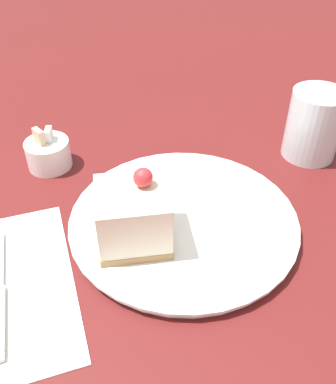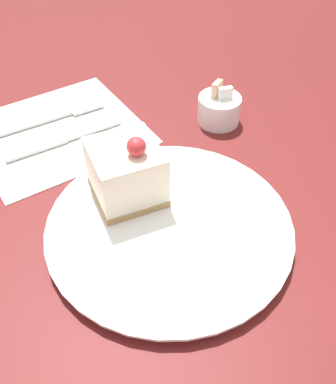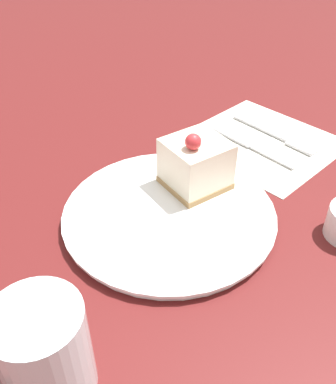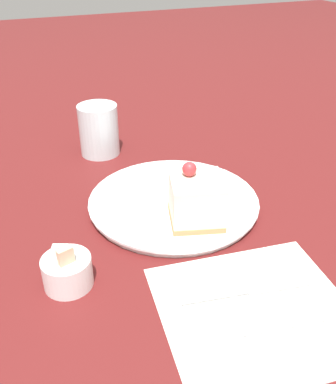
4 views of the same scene
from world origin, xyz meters
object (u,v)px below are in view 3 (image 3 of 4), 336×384
at_px(plate, 169,214).
at_px(drinking_glass, 45,352).
at_px(cake_slice, 196,164).
at_px(fork, 280,137).
at_px(knife, 243,142).

bearing_deg(plate, drinking_glass, 13.50).
xyz_separation_m(plate, cake_slice, (-0.07, -0.01, 0.04)).
bearing_deg(fork, cake_slice, 2.47).
xyz_separation_m(cake_slice, drinking_glass, (0.31, 0.07, 0.00)).
xyz_separation_m(plate, drinking_glass, (0.24, 0.06, 0.04)).
xyz_separation_m(fork, knife, (0.05, -0.04, 0.00)).
bearing_deg(cake_slice, plate, 23.14).
bearing_deg(fork, knife, -26.33).
distance_m(fork, drinking_glass, 0.52).
distance_m(plate, cake_slice, 0.08).
height_order(cake_slice, drinking_glass, cake_slice).
height_order(fork, knife, same).
bearing_deg(plate, cake_slice, -173.93).
bearing_deg(plate, fork, 175.92).
height_order(plate, cake_slice, cake_slice).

